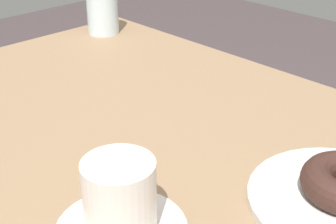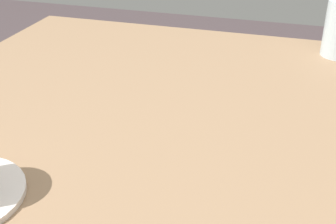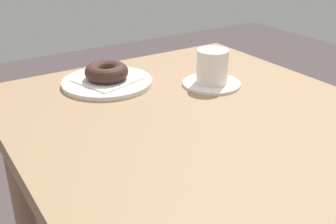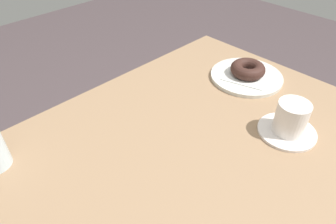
% 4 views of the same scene
% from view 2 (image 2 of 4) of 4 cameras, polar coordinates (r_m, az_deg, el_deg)
% --- Properties ---
extents(table, '(0.95, 0.77, 0.73)m').
position_cam_2_polar(table, '(0.67, -4.79, -11.38)').
color(table, '#967555').
rests_on(table, ground_plane).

